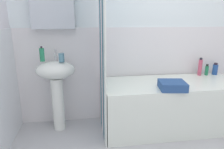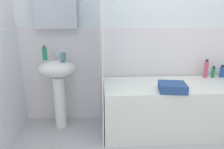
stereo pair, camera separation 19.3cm
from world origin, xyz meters
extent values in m
cube|color=white|center=(0.00, 1.27, 1.20)|extent=(3.60, 0.05, 2.40)
cube|color=white|center=(0.00, 1.24, 0.60)|extent=(3.60, 0.02, 1.20)
cube|color=silver|center=(-1.05, 1.18, 1.47)|extent=(0.48, 0.12, 0.56)
cylinder|color=white|center=(-1.05, 1.03, 0.32)|extent=(0.14, 0.14, 0.64)
ellipsoid|color=white|center=(-1.05, 1.03, 0.74)|extent=(0.44, 0.34, 0.20)
cylinder|color=silver|center=(-1.05, 1.13, 0.87)|extent=(0.03, 0.03, 0.05)
cylinder|color=silver|center=(-1.05, 1.08, 0.92)|extent=(0.02, 0.10, 0.02)
sphere|color=silver|center=(-1.05, 1.13, 0.95)|extent=(0.03, 0.03, 0.03)
cylinder|color=#248358|center=(-1.19, 1.06, 0.91)|extent=(0.05, 0.05, 0.15)
sphere|color=#2D2230|center=(-1.19, 1.06, 1.00)|extent=(0.02, 0.02, 0.02)
cylinder|color=teal|center=(-0.97, 0.99, 0.89)|extent=(0.06, 0.06, 0.10)
cube|color=white|center=(0.30, 0.89, 0.29)|extent=(1.62, 0.67, 0.58)
cube|color=white|center=(-0.53, 0.62, 1.00)|extent=(0.01, 0.13, 2.00)
cube|color=#36677E|center=(-0.53, 0.75, 1.00)|extent=(0.01, 0.13, 2.00)
cube|color=white|center=(-0.53, 0.89, 1.00)|extent=(0.01, 0.13, 2.00)
cube|color=#2E6982|center=(-0.53, 1.02, 1.00)|extent=(0.01, 0.13, 2.00)
cube|color=white|center=(-0.53, 1.15, 1.00)|extent=(0.01, 0.13, 2.00)
cylinder|color=#254D98|center=(1.01, 1.13, 0.64)|extent=(0.07, 0.07, 0.13)
cylinder|color=#291E2E|center=(1.01, 1.13, 0.72)|extent=(0.05, 0.05, 0.02)
cylinder|color=#227F51|center=(0.88, 1.12, 0.64)|extent=(0.04, 0.04, 0.12)
cylinder|color=black|center=(0.88, 1.12, 0.71)|extent=(0.03, 0.03, 0.02)
cylinder|color=#C94E6A|center=(0.78, 1.13, 0.68)|extent=(0.05, 0.05, 0.21)
cylinder|color=#1F222B|center=(0.78, 1.13, 0.80)|extent=(0.03, 0.03, 0.02)
cube|color=#2B4D87|center=(0.19, 0.66, 0.62)|extent=(0.30, 0.28, 0.09)
camera|label=1|loc=(-0.74, -1.30, 1.32)|focal=32.93mm
camera|label=2|loc=(-0.55, -1.32, 1.32)|focal=32.93mm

